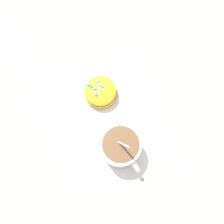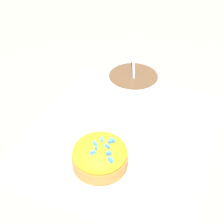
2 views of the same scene
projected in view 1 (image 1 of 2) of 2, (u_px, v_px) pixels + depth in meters
The scene contains 4 objects.
ground_plane at pixel (108, 121), 0.62m from camera, with size 3.00×3.00×0.00m, color #C6B793.
paper_napkin at pixel (108, 121), 0.62m from camera, with size 0.31×0.29×0.00m.
coffee_cup at pixel (121, 147), 0.57m from camera, with size 0.11×0.09×0.11m.
frosted_pastry at pixel (99, 92), 0.62m from camera, with size 0.08×0.08×0.04m.
Camera 1 is at (-0.15, 0.03, 0.60)m, focal length 42.00 mm.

